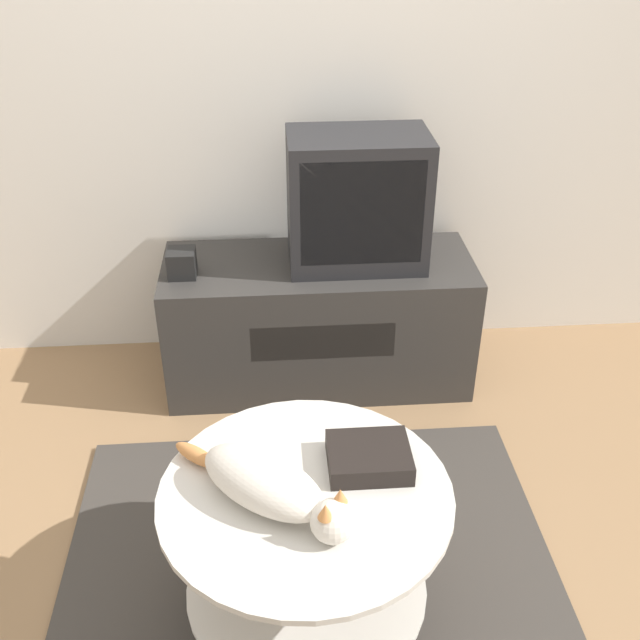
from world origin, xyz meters
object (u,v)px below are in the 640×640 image
tv (357,201)px  speaker (182,263)px  dvd_box (369,457)px  cat (271,486)px

tv → speaker: 0.69m
speaker → dvd_box: size_ratio=0.48×
tv → cat: 1.31m
speaker → dvd_box: 1.20m
tv → speaker: tv is taller
tv → speaker: (-0.66, -0.07, -0.20)m
tv → dvd_box: (-0.10, -1.13, -0.24)m
dvd_box → cat: bearing=-155.2°
dvd_box → cat: size_ratio=0.47×
tv → speaker: size_ratio=4.96×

